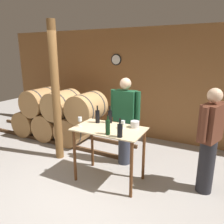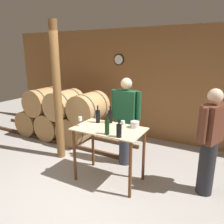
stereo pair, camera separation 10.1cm
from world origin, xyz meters
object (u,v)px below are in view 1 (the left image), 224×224
person_host (125,120)px  ice_bucket (135,124)px  wooden_post (56,94)px  wine_bottle_center (108,127)px  wine_bottle_far_left (98,116)px  person_visitor_with_scarf (209,140)px  wine_glass_near_left (80,119)px  wine_bottle_left (110,116)px  wine_glass_near_center (123,123)px  wine_bottle_right (120,130)px

person_host → ice_bucket: bearing=-49.8°
wooden_post → wine_bottle_center: wooden_post is taller
wine_bottle_far_left → wine_bottle_center: bearing=-44.5°
wooden_post → person_visitor_with_scarf: size_ratio=1.64×
wine_bottle_far_left → ice_bucket: wine_bottle_far_left is taller
wine_glass_near_left → ice_bucket: bearing=23.1°
ice_bucket → wine_bottle_left: bearing=176.1°
wine_bottle_far_left → wine_bottle_left: bearing=26.5°
wine_bottle_center → wine_bottle_far_left: bearing=135.5°
wooden_post → ice_bucket: wooden_post is taller
wine_bottle_left → wine_glass_near_center: bearing=-26.9°
wooden_post → wine_glass_near_center: bearing=-6.6°
wooden_post → wine_glass_near_left: wooden_post is taller
wine_bottle_far_left → wine_bottle_center: 0.59m
wooden_post → wine_glass_near_center: (1.51, -0.18, -0.32)m
wooden_post → wine_bottle_center: bearing=-20.2°
wooden_post → person_host: (1.30, 0.39, -0.46)m
wooden_post → wine_glass_near_center: wooden_post is taller
wooden_post → wine_bottle_far_left: bearing=-6.1°
wine_glass_near_center → person_host: size_ratio=0.08×
wine_bottle_left → wine_bottle_center: (0.23, -0.51, 0.00)m
wooden_post → person_visitor_with_scarf: wooden_post is taller
wine_bottle_center → person_visitor_with_scarf: (1.37, 0.63, -0.18)m
wine_bottle_center → wine_glass_near_center: (0.10, 0.34, -0.02)m
wine_bottle_right → ice_bucket: size_ratio=1.95×
wine_bottle_right → wine_bottle_left: bearing=129.6°
wine_glass_near_center → ice_bucket: size_ratio=0.93×
wine_glass_near_left → wine_glass_near_center: size_ratio=1.19×
wine_bottle_right → wine_bottle_far_left: bearing=145.6°
wine_bottle_right → wine_glass_near_center: 0.38m
wine_bottle_left → wine_glass_near_left: (-0.36, -0.39, 0.00)m
wine_bottle_far_left → person_host: size_ratio=0.18×
wine_glass_near_center → ice_bucket: (0.15, 0.13, -0.04)m
wine_bottle_far_left → wine_bottle_right: bearing=-34.4°
wine_bottle_right → wine_glass_near_left: (-0.79, 0.14, 0.01)m
wine_bottle_left → person_host: size_ratio=0.18×
wine_bottle_center → wine_bottle_right: 0.21m
wooden_post → wine_bottle_far_left: 1.05m
wooden_post → ice_bucket: (1.67, -0.04, -0.36)m
wine_bottle_center → wine_glass_near_left: wine_bottle_center is taller
wine_bottle_left → ice_bucket: bearing=-3.9°
wine_glass_near_center → wooden_post: bearing=173.4°
wine_bottle_left → wine_glass_near_center: size_ratio=2.27×
wine_glass_near_left → person_visitor_with_scarf: bearing=14.6°
wine_bottle_left → wooden_post: bearing=179.5°
wine_glass_near_center → wine_bottle_center: bearing=-105.6°
person_visitor_with_scarf → person_host: bearing=169.6°
wine_bottle_left → wine_bottle_right: size_ratio=1.08×
person_visitor_with_scarf → wine_bottle_left: bearing=-175.6°
wine_bottle_far_left → wine_glass_near_center: size_ratio=2.30×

